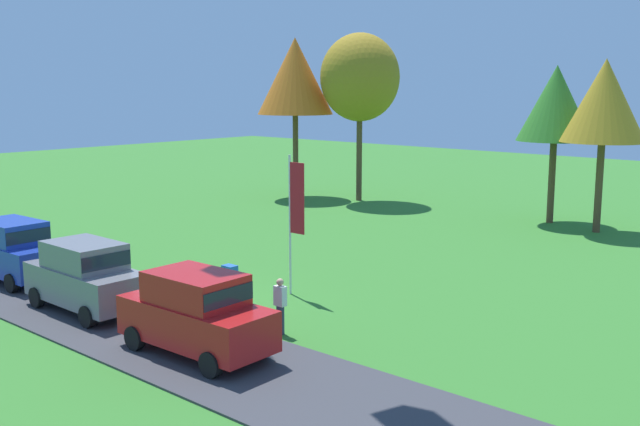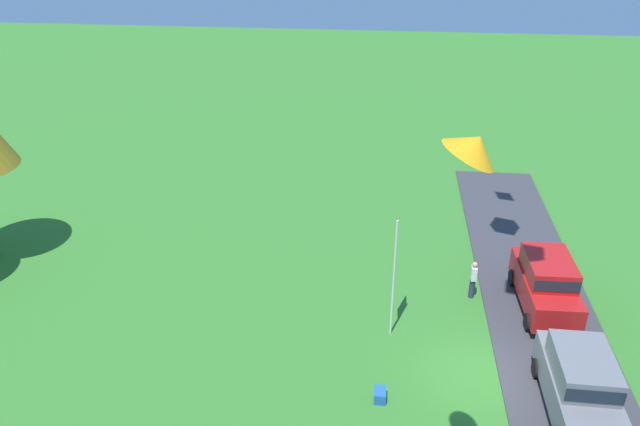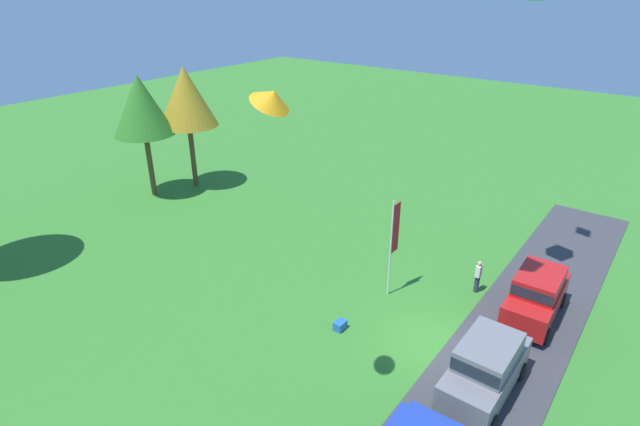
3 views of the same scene
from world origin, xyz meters
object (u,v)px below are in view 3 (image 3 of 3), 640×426
(car_suv_mid_row, at_px, (486,365))
(kite_delta_low_drifter, at_px, (272,98))
(person_watching_sky, at_px, (478,276))
(car_suv_near_entrance, at_px, (537,293))
(tree_center_back, at_px, (186,97))
(tree_far_right, at_px, (141,106))
(flag_banner, at_px, (394,235))
(cooler_box, at_px, (340,325))

(car_suv_mid_row, bearing_deg, kite_delta_low_drifter, 136.76)
(car_suv_mid_row, bearing_deg, person_watching_sky, 22.86)
(car_suv_mid_row, height_order, car_suv_near_entrance, same)
(tree_center_back, bearing_deg, tree_far_right, 161.48)
(flag_banner, bearing_deg, tree_far_right, 88.31)
(car_suv_near_entrance, bearing_deg, kite_delta_low_drifter, 155.09)
(car_suv_near_entrance, distance_m, tree_center_back, 25.17)
(car_suv_mid_row, distance_m, tree_center_back, 25.99)
(car_suv_near_entrance, height_order, kite_delta_low_drifter, kite_delta_low_drifter)
(tree_center_back, bearing_deg, flag_banner, -100.76)
(car_suv_near_entrance, height_order, person_watching_sky, car_suv_near_entrance)
(person_watching_sky, bearing_deg, flag_banner, 127.37)
(tree_center_back, height_order, flag_banner, tree_center_back)
(tree_center_back, xyz_separation_m, flag_banner, (-3.50, -18.42, -3.40))
(car_suv_mid_row, height_order, flag_banner, flag_banner)
(person_watching_sky, relative_size, tree_far_right, 0.20)
(flag_banner, bearing_deg, tree_center_back, 79.24)
(car_suv_near_entrance, xyz_separation_m, flag_banner, (-2.11, 6.15, 1.84))
(car_suv_near_entrance, height_order, tree_far_right, tree_far_right)
(kite_delta_low_drifter, bearing_deg, tree_far_right, 64.76)
(kite_delta_low_drifter, bearing_deg, car_suv_mid_row, -43.24)
(car_suv_mid_row, distance_m, flag_banner, 7.28)
(tree_center_back, bearing_deg, person_watching_sky, -92.47)
(car_suv_mid_row, xyz_separation_m, person_watching_sky, (6.26, 2.64, -0.42))
(tree_far_right, bearing_deg, car_suv_near_entrance, -86.55)
(tree_far_right, relative_size, flag_banner, 1.69)
(car_suv_mid_row, xyz_separation_m, car_suv_near_entrance, (5.81, -0.16, 0.00))
(car_suv_near_entrance, relative_size, cooler_box, 8.31)
(car_suv_near_entrance, xyz_separation_m, cooler_box, (-5.93, 6.47, -1.10))
(car_suv_mid_row, bearing_deg, tree_center_back, 73.57)
(tree_far_right, bearing_deg, cooler_box, -102.96)
(car_suv_mid_row, bearing_deg, tree_far_right, 80.45)
(car_suv_mid_row, xyz_separation_m, cooler_box, (-0.12, 6.31, -1.10))
(car_suv_near_entrance, bearing_deg, tree_center_back, 86.76)
(tree_center_back, bearing_deg, car_suv_mid_row, -106.43)
(tree_far_right, height_order, kite_delta_low_drifter, kite_delta_low_drifter)
(cooler_box, xyz_separation_m, kite_delta_low_drifter, (-5.22, -1.30, 11.01))
(person_watching_sky, xyz_separation_m, cooler_box, (-6.38, 3.67, -0.68))
(kite_delta_low_drifter, bearing_deg, cooler_box, 13.95)
(tree_center_back, height_order, cooler_box, tree_center_back)
(flag_banner, xyz_separation_m, cooler_box, (-3.82, 0.32, -2.94))
(tree_far_right, bearing_deg, car_suv_mid_row, -99.55)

